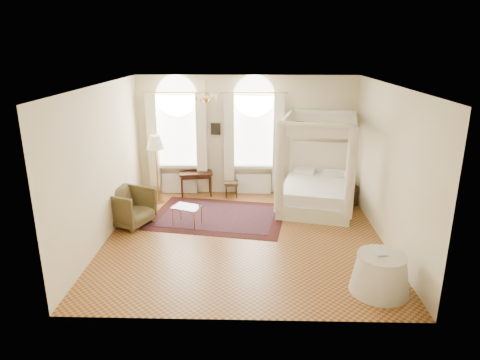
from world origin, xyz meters
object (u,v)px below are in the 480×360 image
Objects in this scene: side_table at (380,274)px; coffee_table at (187,208)px; canopy_bed at (316,188)px; floor_lamp at (155,146)px; writing_desk at (196,176)px; stool at (231,184)px; nightstand at (347,194)px; armchair at (130,207)px.

coffee_table is at bearing 143.29° from side_table.
canopy_bed reaches higher than coffee_table.
floor_lamp is 6.46m from side_table.
floor_lamp reaches higher than coffee_table.
writing_desk is 2.05m from coffee_table.
stool is 5.50m from side_table.
side_table is (-0.33, -4.23, 0.06)m from nightstand.
canopy_bed reaches higher than floor_lamp.
floor_lamp reaches higher than stool.
canopy_bed is 4.30m from floor_lamp.
nightstand is 3.16m from stool.
writing_desk is at bearing 31.83° from floor_lamp.
nightstand is 0.55× the size of side_table.
coffee_table is at bearing -55.72° from floor_lamp.
coffee_table is at bearing -63.52° from armchair.
canopy_bed is 3.38m from coffee_table.
canopy_bed is at bearing -15.46° from writing_desk.
canopy_bed is at bearing 19.96° from coffee_table.
floor_lamp is (-1.94, -0.51, 1.20)m from stool.
armchair reaches higher than writing_desk.
canopy_bed is at bearing -4.17° from floor_lamp.
coffee_table is at bearing -160.30° from nightstand.
coffee_table reaches higher than stool.
side_table is at bearing -59.67° from stool.
writing_desk reaches higher than stool.
canopy_bed reaches higher than nightstand.
stool is 3.06m from armchair.
nightstand reaches higher than stool.
writing_desk reaches higher than coffee_table.
canopy_bed is 3.28× the size of coffee_table.
side_table is at bearing -94.49° from nightstand.
side_table is (0.55, -3.93, -0.21)m from canopy_bed.
side_table reaches higher than coffee_table.
coffee_table is at bearing -160.04° from canopy_bed.
nightstand is 4.16m from writing_desk.
armchair is 0.94× the size of side_table.
armchair is at bearing -165.01° from canopy_bed.
coffee_table is (-0.95, -1.97, 0.04)m from stool.
stool is (-3.11, 0.52, 0.08)m from nightstand.
armchair reaches higher than stool.
writing_desk is 6.13m from side_table.
coffee_table is 0.76× the size of side_table.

